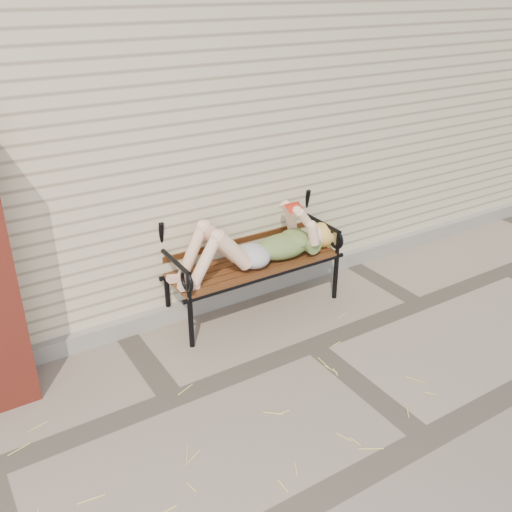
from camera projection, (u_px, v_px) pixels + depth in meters
ground at (312, 345)px, 4.70m from camera, size 80.00×80.00×0.00m
house_wall at (155, 101)px, 6.32m from camera, size 8.00×4.00×3.00m
foundation_strip at (251, 289)px, 5.40m from camera, size 8.00×0.10×0.15m
garden_bench at (248, 244)px, 5.03m from camera, size 1.70×0.68×1.10m
reading_woman at (258, 245)px, 4.92m from camera, size 1.60×0.36×0.50m
straw_scatter at (271, 435)px, 3.77m from camera, size 2.94×1.62×0.01m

